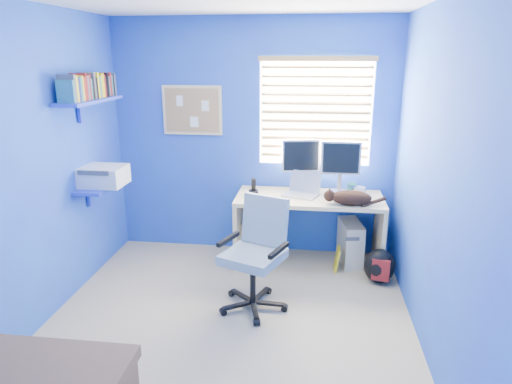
# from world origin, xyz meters

# --- Properties ---
(floor) EXTENTS (3.00, 3.20, 0.00)m
(floor) POSITION_xyz_m (0.00, 0.00, 0.00)
(floor) COLOR tan
(floor) RESTS_ON ground
(wall_back) EXTENTS (3.00, 0.01, 2.50)m
(wall_back) POSITION_xyz_m (0.00, 1.60, 1.25)
(wall_back) COLOR blue
(wall_back) RESTS_ON ground
(wall_front) EXTENTS (3.00, 0.01, 2.50)m
(wall_front) POSITION_xyz_m (0.00, -1.60, 1.25)
(wall_front) COLOR blue
(wall_front) RESTS_ON ground
(wall_left) EXTENTS (0.01, 3.20, 2.50)m
(wall_left) POSITION_xyz_m (-1.50, 0.00, 1.25)
(wall_left) COLOR blue
(wall_left) RESTS_ON ground
(wall_right) EXTENTS (0.01, 3.20, 2.50)m
(wall_right) POSITION_xyz_m (1.50, 0.00, 1.25)
(wall_right) COLOR blue
(wall_right) RESTS_ON ground
(desk) EXTENTS (1.48, 0.65, 0.74)m
(desk) POSITION_xyz_m (0.62, 1.26, 0.37)
(desk) COLOR beige
(desk) RESTS_ON floor
(laptop) EXTENTS (0.40, 0.36, 0.22)m
(laptop) POSITION_xyz_m (0.53, 1.27, 0.85)
(laptop) COLOR silver
(laptop) RESTS_ON desk
(monitor_left) EXTENTS (0.42, 0.20, 0.54)m
(monitor_left) POSITION_xyz_m (0.52, 1.49, 1.01)
(monitor_left) COLOR silver
(monitor_left) RESTS_ON desk
(monitor_right) EXTENTS (0.40, 0.13, 0.54)m
(monitor_right) POSITION_xyz_m (0.92, 1.44, 1.01)
(monitor_right) COLOR silver
(monitor_right) RESTS_ON desk
(phone) EXTENTS (0.11, 0.13, 0.17)m
(phone) POSITION_xyz_m (0.05, 1.26, 0.82)
(phone) COLOR black
(phone) RESTS_ON desk
(mug) EXTENTS (0.10, 0.09, 0.10)m
(mug) POSITION_xyz_m (1.05, 1.45, 0.79)
(mug) COLOR #287177
(mug) RESTS_ON desk
(cd_spindle) EXTENTS (0.13, 0.13, 0.07)m
(cd_spindle) POSITION_xyz_m (1.13, 1.42, 0.78)
(cd_spindle) COLOR silver
(cd_spindle) RESTS_ON desk
(cat) EXTENTS (0.39, 0.21, 0.14)m
(cat) POSITION_xyz_m (1.02, 1.04, 0.81)
(cat) COLOR black
(cat) RESTS_ON desk
(tower_pc) EXTENTS (0.26, 0.47, 0.45)m
(tower_pc) POSITION_xyz_m (1.06, 1.34, 0.23)
(tower_pc) COLOR beige
(tower_pc) RESTS_ON floor
(drawer_boxes) EXTENTS (0.35, 0.28, 0.41)m
(drawer_boxes) POSITION_xyz_m (0.08, 1.30, 0.20)
(drawer_boxes) COLOR tan
(drawer_boxes) RESTS_ON floor
(yellow_book) EXTENTS (0.03, 0.17, 0.24)m
(yellow_book) POSITION_xyz_m (0.92, 1.14, 0.12)
(yellow_book) COLOR yellow
(yellow_book) RESTS_ON floor
(backpack) EXTENTS (0.34, 0.29, 0.35)m
(backpack) POSITION_xyz_m (1.31, 0.91, 0.17)
(backpack) COLOR black
(backpack) RESTS_ON floor
(office_chair) EXTENTS (0.72, 0.72, 0.96)m
(office_chair) POSITION_xyz_m (0.18, 0.35, 0.36)
(office_chair) COLOR black
(office_chair) RESTS_ON floor
(window_blinds) EXTENTS (1.15, 0.05, 1.10)m
(window_blinds) POSITION_xyz_m (0.65, 1.57, 1.55)
(window_blinds) COLOR white
(window_blinds) RESTS_ON ground
(corkboard) EXTENTS (0.64, 0.02, 0.52)m
(corkboard) POSITION_xyz_m (-0.65, 1.58, 1.55)
(corkboard) COLOR beige
(corkboard) RESTS_ON ground
(wall_shelves) EXTENTS (0.42, 0.90, 1.05)m
(wall_shelves) POSITION_xyz_m (-1.35, 0.75, 1.43)
(wall_shelves) COLOR blue
(wall_shelves) RESTS_ON ground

